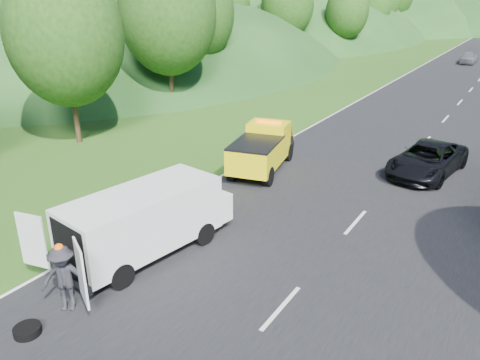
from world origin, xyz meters
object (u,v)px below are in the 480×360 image
Objects in this scene: white_van at (147,219)px; suitcase at (146,207)px; tow_truck at (263,148)px; worker at (69,309)px; spare_tire at (28,334)px; woman at (146,225)px; passing_suv at (425,174)px; child at (170,224)px.

white_van is 12.42× the size of suitcase.
white_van is (0.72, -8.74, 0.18)m from tow_truck.
spare_tire is (-0.04, -1.22, 0.00)m from worker.
woman is (-1.49, 1.43, -1.27)m from white_van.
woman is (-0.77, -7.31, -1.09)m from tow_truck.
woman is 5.05m from worker.
tow_truck reaches higher than passing_suv.
child is at bearing -6.88° from suitcase.
child is at bearing 121.56° from white_van.
tow_truck is 13.38m from spare_tire.
suitcase is (-2.28, 5.51, 0.27)m from worker.
passing_suv reaches higher than spare_tire.
tow_truck is at bearing 77.69° from suitcase.
child is at bearing -55.42° from woman.
passing_suv is at bearing 15.45° from tow_truck.
child is at bearing 66.15° from worker.
suitcase is at bearing -114.63° from tow_truck.
white_van is 3.80× the size of woman.
spare_tire is (0.81, -13.31, -1.09)m from tow_truck.
worker is at bearing -60.83° from child.
worker is (0.84, -12.09, -1.09)m from tow_truck.
white_van is 3.21m from suitcase.
woman reaches higher than spare_tire.
white_van is at bearing -44.90° from suitcase.
tow_truck is at bearing 108.04° from child.
white_van is 7.25× the size of child.
suitcase is (-0.67, 0.72, 0.27)m from woman.
suitcase is 0.79× the size of spare_tire.
child is at bearing -103.28° from tow_truck.
tow_truck is 5.95× the size of child.
child is 1.36m from suitcase.
passing_suv is at bearing 72.52° from white_van.
suitcase reaches higher than child.
worker is 16.78m from passing_suv.
woman is at bearing -47.42° from suitcase.
tow_truck is 0.82× the size of white_van.
woman is at bearing -116.78° from passing_suv.
child is at bearing -115.78° from passing_suv.
woman reaches higher than passing_suv.
suitcase is at bearing 36.47° from woman.
tow_truck is 3.12× the size of woman.
suitcase is at bearing -120.98° from passing_suv.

